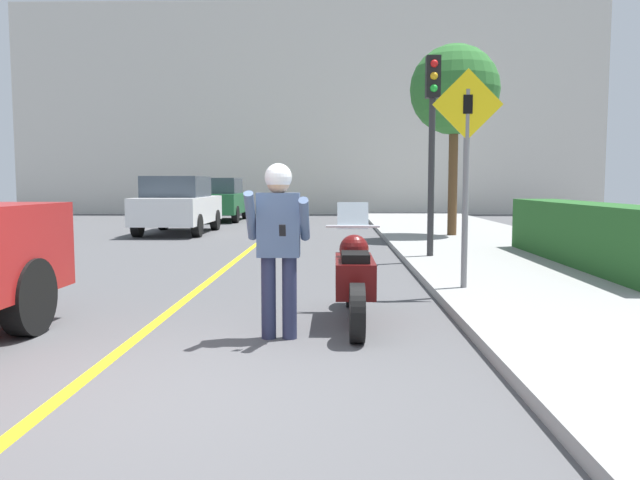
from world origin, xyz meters
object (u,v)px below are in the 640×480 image
Objects in this scene: person_biker at (279,233)px; traffic_light at (432,118)px; street_tree at (455,91)px; parked_car_white at (178,205)px; motorcycle at (354,277)px; parked_car_green at (219,199)px; crossing_sign at (466,157)px.

person_biker is 6.52m from traffic_light.
street_tree reaches higher than person_biker.
parked_car_white is (-6.41, 6.56, -1.83)m from traffic_light.
motorcycle is at bearing -67.59° from parked_car_white.
parked_car_green is at bearing 89.23° from parked_car_white.
parked_car_green is (0.08, 6.15, 0.00)m from parked_car_white.
person_biker is at bearing -134.24° from crossing_sign.
parked_car_green is at bearing 102.15° from person_biker.
person_biker is 13.07m from parked_car_white.
motorcycle is 0.54× the size of parked_car_green.
parked_car_white reaches higher than person_biker.
traffic_light is 9.36m from parked_car_white.
street_tree is at bearing 80.46° from crossing_sign.
person_biker is 11.61m from street_tree.
motorcycle is 12.65m from parked_car_white.
motorcycle is 2.53m from crossing_sign.
motorcycle is 0.80× the size of crossing_sign.
person_biker is 0.45× the size of traffic_light.
traffic_light is at bearing 88.33° from crossing_sign.
street_tree is 1.18× the size of parked_car_green.
parked_car_white reaches higher than motorcycle.
traffic_light is (1.59, 5.13, 2.20)m from motorcycle.
parked_car_white is (-7.71, 1.77, -3.01)m from street_tree.
parked_car_green reaches higher than motorcycle.
crossing_sign is at bearing -58.08° from parked_car_white.
traffic_light is at bearing -63.52° from parked_car_green.
street_tree is at bearing -12.93° from parked_car_white.
parked_car_white is at bearing 108.18° from person_biker.
person_biker is 3.30m from crossing_sign.
traffic_light is at bearing -45.65° from parked_car_white.
traffic_light is 0.88× the size of parked_car_green.
crossing_sign is 0.67× the size of parked_car_green.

